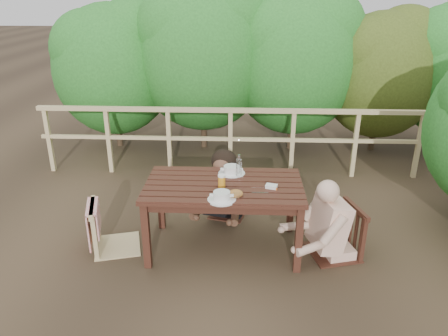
{
  "coord_description": "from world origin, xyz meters",
  "views": [
    {
      "loc": [
        0.19,
        -3.96,
        2.56
      ],
      "look_at": [
        0.0,
        0.05,
        0.9
      ],
      "focal_mm": 34.6,
      "sensor_mm": 36.0,
      "label": 1
    }
  ],
  "objects_px": {
    "woman": "(228,162)",
    "soup_near": "(222,196)",
    "chair_left": "(113,206)",
    "bottle": "(239,166)",
    "chair_right": "(337,211)",
    "butter_tub": "(271,187)",
    "bread_roll": "(236,194)",
    "tumbler": "(237,196)",
    "soup_far": "(232,170)",
    "diner_right": "(342,193)",
    "beer_glass": "(222,182)",
    "chair_far": "(228,183)",
    "table": "(224,217)"
  },
  "relations": [
    {
      "from": "soup_far",
      "to": "bottle",
      "type": "height_order",
      "value": "bottle"
    },
    {
      "from": "table",
      "to": "bread_roll",
      "type": "xyz_separation_m",
      "value": [
        0.13,
        -0.28,
        0.41
      ]
    },
    {
      "from": "chair_left",
      "to": "tumbler",
      "type": "height_order",
      "value": "chair_left"
    },
    {
      "from": "chair_far",
      "to": "bottle",
      "type": "xyz_separation_m",
      "value": [
        0.13,
        -0.55,
        0.45
      ]
    },
    {
      "from": "table",
      "to": "chair_far",
      "type": "relative_size",
      "value": 1.91
    },
    {
      "from": "table",
      "to": "beer_glass",
      "type": "xyz_separation_m",
      "value": [
        -0.02,
        -0.08,
        0.44
      ]
    },
    {
      "from": "chair_left",
      "to": "woman",
      "type": "bearing_deg",
      "value": -70.8
    },
    {
      "from": "soup_near",
      "to": "bottle",
      "type": "xyz_separation_m",
      "value": [
        0.15,
        0.53,
        0.08
      ]
    },
    {
      "from": "diner_right",
      "to": "bottle",
      "type": "relative_size",
      "value": 5.37
    },
    {
      "from": "diner_right",
      "to": "soup_far",
      "type": "xyz_separation_m",
      "value": [
        -1.1,
        0.33,
        0.09
      ]
    },
    {
      "from": "chair_right",
      "to": "tumbler",
      "type": "distance_m",
      "value": 1.08
    },
    {
      "from": "diner_right",
      "to": "bread_roll",
      "type": "bearing_deg",
      "value": 86.79
    },
    {
      "from": "chair_left",
      "to": "tumbler",
      "type": "distance_m",
      "value": 1.34
    },
    {
      "from": "chair_left",
      "to": "soup_far",
      "type": "distance_m",
      "value": 1.29
    },
    {
      "from": "chair_right",
      "to": "tumbler",
      "type": "height_order",
      "value": "chair_right"
    },
    {
      "from": "chair_left",
      "to": "butter_tub",
      "type": "xyz_separation_m",
      "value": [
        1.62,
        -0.04,
        0.27
      ]
    },
    {
      "from": "chair_right",
      "to": "bottle",
      "type": "xyz_separation_m",
      "value": [
        -1.0,
        0.24,
        0.37
      ]
    },
    {
      "from": "beer_glass",
      "to": "butter_tub",
      "type": "relative_size",
      "value": 1.28
    },
    {
      "from": "soup_far",
      "to": "woman",
      "type": "bearing_deg",
      "value": 96.48
    },
    {
      "from": "chair_left",
      "to": "beer_glass",
      "type": "bearing_deg",
      "value": -107.29
    },
    {
      "from": "soup_near",
      "to": "chair_left",
      "type": "bearing_deg",
      "value": 165.08
    },
    {
      "from": "table",
      "to": "woman",
      "type": "bearing_deg",
      "value": 88.77
    },
    {
      "from": "tumbler",
      "to": "butter_tub",
      "type": "xyz_separation_m",
      "value": [
        0.34,
        0.24,
        -0.01
      ]
    },
    {
      "from": "beer_glass",
      "to": "tumbler",
      "type": "height_order",
      "value": "beer_glass"
    },
    {
      "from": "chair_left",
      "to": "bottle",
      "type": "distance_m",
      "value": 1.37
    },
    {
      "from": "chair_far",
      "to": "tumbler",
      "type": "height_order",
      "value": "chair_far"
    },
    {
      "from": "soup_near",
      "to": "diner_right",
      "type": "bearing_deg",
      "value": 13.86
    },
    {
      "from": "table",
      "to": "chair_left",
      "type": "height_order",
      "value": "chair_left"
    },
    {
      "from": "table",
      "to": "soup_far",
      "type": "distance_m",
      "value": 0.5
    },
    {
      "from": "diner_right",
      "to": "beer_glass",
      "type": "xyz_separation_m",
      "value": [
        -1.19,
        -0.02,
        0.11
      ]
    },
    {
      "from": "chair_right",
      "to": "tumbler",
      "type": "bearing_deg",
      "value": -90.66
    },
    {
      "from": "butter_tub",
      "to": "tumbler",
      "type": "bearing_deg",
      "value": -128.66
    },
    {
      "from": "chair_right",
      "to": "bread_roll",
      "type": "bearing_deg",
      "value": -92.87
    },
    {
      "from": "woman",
      "to": "soup_near",
      "type": "xyz_separation_m",
      "value": [
        -0.02,
        -1.11,
        0.1
      ]
    },
    {
      "from": "bread_roll",
      "to": "tumbler",
      "type": "distance_m",
      "value": 0.04
    },
    {
      "from": "woman",
      "to": "tumbler",
      "type": "xyz_separation_m",
      "value": [
        0.12,
        -1.08,
        0.09
      ]
    },
    {
      "from": "bread_roll",
      "to": "beer_glass",
      "type": "xyz_separation_m",
      "value": [
        -0.14,
        0.2,
        0.03
      ]
    },
    {
      "from": "bottle",
      "to": "butter_tub",
      "type": "xyz_separation_m",
      "value": [
        0.33,
        -0.27,
        -0.11
      ]
    },
    {
      "from": "bread_roll",
      "to": "table",
      "type": "bearing_deg",
      "value": 114.78
    },
    {
      "from": "bread_roll",
      "to": "butter_tub",
      "type": "height_order",
      "value": "bread_roll"
    },
    {
      "from": "table",
      "to": "beer_glass",
      "type": "distance_m",
      "value": 0.45
    },
    {
      "from": "chair_right",
      "to": "bread_roll",
      "type": "relative_size",
      "value": 7.23
    },
    {
      "from": "bread_roll",
      "to": "butter_tub",
      "type": "relative_size",
      "value": 1.21
    },
    {
      "from": "chair_right",
      "to": "butter_tub",
      "type": "xyz_separation_m",
      "value": [
        -0.67,
        -0.02,
        0.26
      ]
    },
    {
      "from": "woman",
      "to": "butter_tub",
      "type": "distance_m",
      "value": 0.96
    },
    {
      "from": "chair_far",
      "to": "soup_near",
      "type": "height_order",
      "value": "chair_far"
    },
    {
      "from": "soup_far",
      "to": "butter_tub",
      "type": "bearing_deg",
      "value": -41.56
    },
    {
      "from": "soup_near",
      "to": "butter_tub",
      "type": "bearing_deg",
      "value": 29.28
    },
    {
      "from": "chair_far",
      "to": "chair_right",
      "type": "bearing_deg",
      "value": -21.55
    },
    {
      "from": "beer_glass",
      "to": "woman",
      "type": "bearing_deg",
      "value": 87.73
    }
  ]
}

